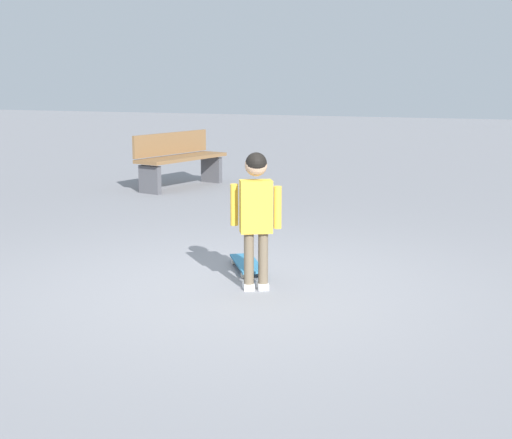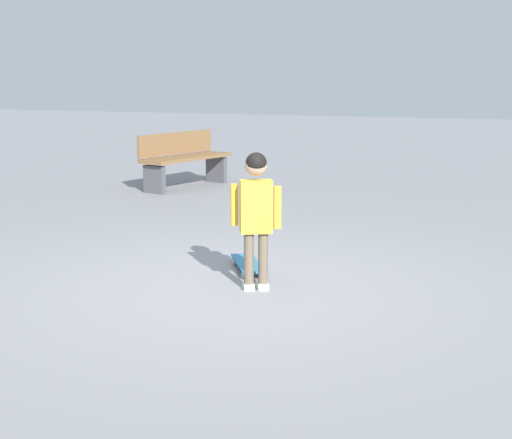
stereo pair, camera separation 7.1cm
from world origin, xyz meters
TOP-DOWN VIEW (x-y plane):
  - ground_plane at (0.00, 0.00)m, footprint 50.00×50.00m
  - child_person at (-0.20, -0.04)m, footprint 0.41×0.26m
  - skateboard at (0.08, -0.56)m, footprint 0.51×0.66m
  - street_bench at (2.82, -4.75)m, footprint 0.80×1.66m

SIDE VIEW (x-z plane):
  - ground_plane at x=0.00m, z-range 0.00..0.00m
  - skateboard at x=0.08m, z-range 0.02..0.10m
  - street_bench at x=2.82m, z-range 0.02..0.82m
  - child_person at x=-0.20m, z-range 0.13..1.19m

